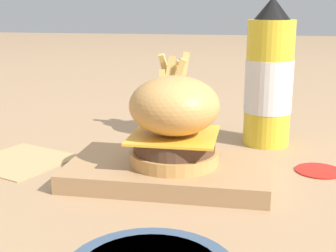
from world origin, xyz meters
The scene contains 7 objects.
ground_plane centered at (0.00, 0.00, 0.00)m, with size 6.00×6.00×0.00m, color #9E7A56.
serving_board centered at (-0.02, 0.03, 0.01)m, with size 0.26×0.15×0.02m.
burger centered at (-0.02, 0.03, 0.08)m, with size 0.12×0.12×0.11m.
ketchup_bottle centered at (-0.15, -0.16, 0.11)m, with size 0.08×0.08×0.24m.
fries_basket centered at (0.01, -0.20, 0.04)m, with size 0.10×0.10×0.14m.
ketchup_puddle centered at (-0.22, -0.04, 0.00)m, with size 0.06×0.06×0.00m.
parchment_square centered at (0.21, -0.01, 0.00)m, with size 0.16×0.16×0.00m.
Camera 1 is at (-0.12, 0.60, 0.22)m, focal length 50.00 mm.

